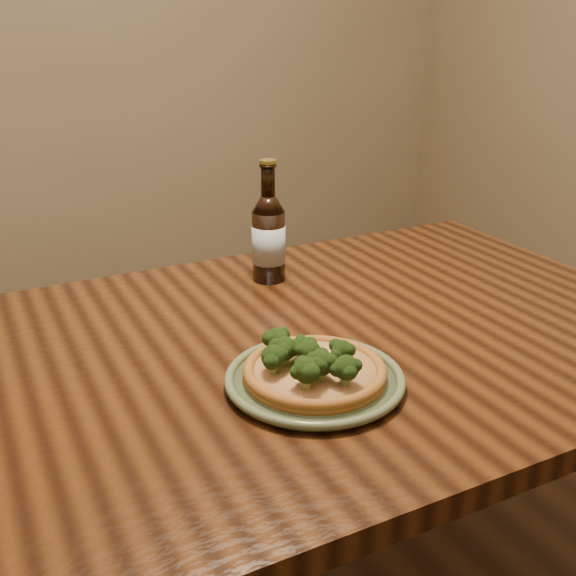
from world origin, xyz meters
name	(u,v)px	position (x,y,z in m)	size (l,w,h in m)	color
table	(254,396)	(0.00, 0.10, 0.66)	(1.60, 0.90, 0.75)	#41200D
plate	(315,379)	(0.03, -0.05, 0.76)	(0.27, 0.27, 0.02)	#5B6A49
pizza	(313,368)	(0.03, -0.06, 0.78)	(0.22, 0.22, 0.06)	#9F5D24
beer_bottle	(269,237)	(0.16, 0.38, 0.84)	(0.07, 0.07, 0.26)	black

